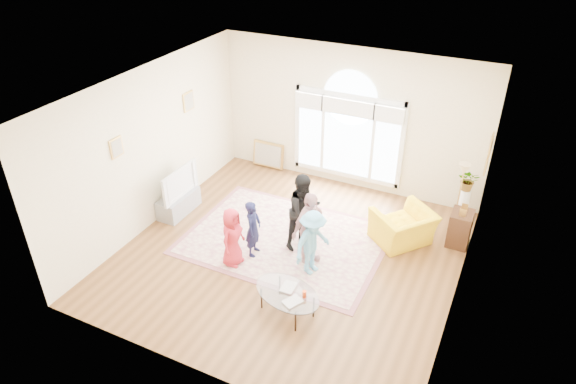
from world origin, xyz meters
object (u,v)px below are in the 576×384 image
at_px(television, 176,182).
at_px(coffee_table, 287,293).
at_px(area_rug, 285,240).
at_px(tv_console, 179,203).
at_px(armchair, 403,227).

xyz_separation_m(television, coffee_table, (3.36, -1.69, -0.34)).
bearing_deg(area_rug, coffee_table, -62.91).
xyz_separation_m(tv_console, television, (0.01, -0.00, 0.53)).
relative_size(tv_console, armchair, 0.95).
distance_m(area_rug, television, 2.57).
height_order(tv_console, coffee_table, coffee_table).
relative_size(tv_console, coffee_table, 0.74).
bearing_deg(area_rug, television, -178.50).
xyz_separation_m(area_rug, armchair, (2.06, 0.94, 0.33)).
bearing_deg(armchair, tv_console, -38.39).
xyz_separation_m(tv_console, coffee_table, (3.37, -1.69, 0.19)).
bearing_deg(television, armchair, 12.56).
bearing_deg(television, area_rug, 1.50).
relative_size(tv_console, television, 0.90).
xyz_separation_m(tv_console, armchair, (4.53, 1.01, 0.13)).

